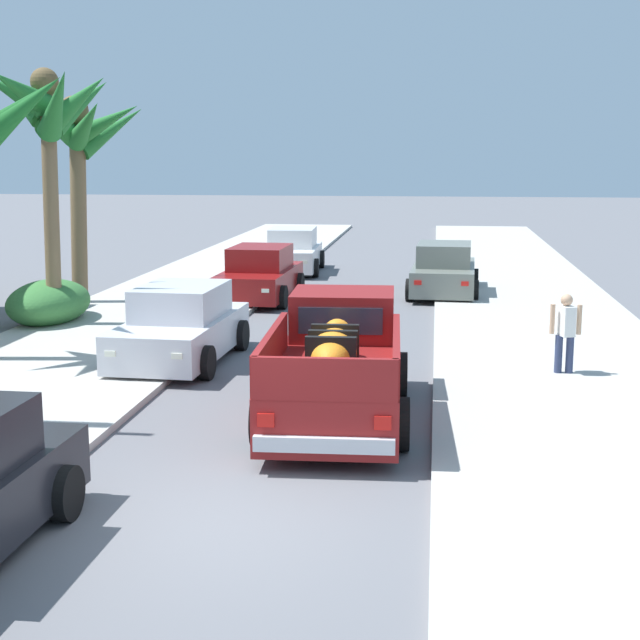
# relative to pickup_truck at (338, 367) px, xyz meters

# --- Properties ---
(ground_plane) EXTENTS (160.00, 160.00, 0.00)m
(ground_plane) POSITION_rel_pickup_truck_xyz_m (-0.88, -4.31, -0.81)
(ground_plane) COLOR slate
(sidewalk_left) EXTENTS (4.96, 60.00, 0.12)m
(sidewalk_left) POSITION_rel_pickup_truck_xyz_m (-5.73, 7.69, -0.75)
(sidewalk_left) COLOR #B2AFA8
(sidewalk_left) RESTS_ON ground
(sidewalk_right) EXTENTS (4.96, 60.00, 0.12)m
(sidewalk_right) POSITION_rel_pickup_truck_xyz_m (3.98, 7.69, -0.75)
(sidewalk_right) COLOR #B2AFA8
(sidewalk_right) RESTS_ON ground
(curb_left) EXTENTS (0.16, 60.00, 0.10)m
(curb_left) POSITION_rel_pickup_truck_xyz_m (-4.64, 7.69, -0.76)
(curb_left) COLOR silver
(curb_left) RESTS_ON ground
(curb_right) EXTENTS (0.16, 60.00, 0.10)m
(curb_right) POSITION_rel_pickup_truck_xyz_m (2.89, 7.69, -0.76)
(curb_right) COLOR silver
(curb_right) RESTS_ON ground
(pickup_truck) EXTENTS (2.38, 5.29, 1.80)m
(pickup_truck) POSITION_rel_pickup_truck_xyz_m (0.00, 0.00, 0.00)
(pickup_truck) COLOR maroon
(pickup_truck) RESTS_ON ground
(car_left_near) EXTENTS (2.15, 4.31, 1.54)m
(car_left_near) POSITION_rel_pickup_truck_xyz_m (1.74, 12.92, -0.10)
(car_left_near) COLOR slate
(car_left_near) RESTS_ON ground
(car_right_near) EXTENTS (2.15, 4.31, 1.54)m
(car_right_near) POSITION_rel_pickup_truck_xyz_m (-3.51, 3.47, -0.10)
(car_right_near) COLOR silver
(car_right_near) RESTS_ON ground
(car_left_mid) EXTENTS (2.11, 4.30, 1.54)m
(car_left_mid) POSITION_rel_pickup_truck_xyz_m (-3.43, 11.27, -0.10)
(car_left_mid) COLOR maroon
(car_left_mid) RESTS_ON ground
(car_left_far) EXTENTS (2.18, 4.33, 1.54)m
(car_left_far) POSITION_rel_pickup_truck_xyz_m (-3.48, 17.58, -0.10)
(car_left_far) COLOR silver
(car_left_far) RESTS_ON ground
(palm_tree_left_mid) EXTENTS (3.67, 3.67, 5.63)m
(palm_tree_left_mid) POSITION_rel_pickup_truck_xyz_m (-8.03, 9.86, 3.72)
(palm_tree_left_mid) COLOR brown
(palm_tree_left_mid) RESTS_ON ground
(palm_tree_right_mid) EXTENTS (3.06, 3.74, 6.08)m
(palm_tree_right_mid) POSITION_rel_pickup_truck_xyz_m (-7.45, 6.64, 4.16)
(palm_tree_right_mid) COLOR brown
(palm_tree_right_mid) RESTS_ON ground
(hedge_bush) EXTENTS (1.80, 2.80, 1.10)m
(hedge_bush) POSITION_rel_pickup_truck_xyz_m (-7.78, 6.92, -0.26)
(hedge_bush) COLOR #387538
(hedge_bush) RESTS_ON ground
(pedestrian) EXTENTS (0.57, 0.43, 1.59)m
(pedestrian) POSITION_rel_pickup_truck_xyz_m (3.88, 2.97, 0.10)
(pedestrian) COLOR navy
(pedestrian) RESTS_ON ground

